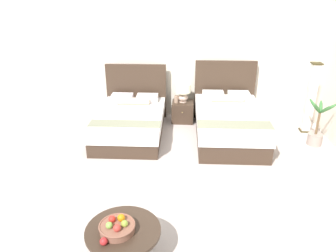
{
  "coord_description": "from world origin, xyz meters",
  "views": [
    {
      "loc": [
        0.23,
        -4.54,
        2.94
      ],
      "look_at": [
        -0.14,
        0.47,
        0.72
      ],
      "focal_mm": 35.25,
      "sensor_mm": 36.0,
      "label": 1
    }
  ],
  "objects_px": {
    "bed_near_corner": "(229,122)",
    "coffee_table": "(124,238)",
    "bed_near_window": "(131,121)",
    "nightstand": "(183,112)",
    "vase": "(176,99)",
    "loose_apple": "(104,241)",
    "fruit_bowl": "(117,227)",
    "floor_lamp_corner": "(310,98)",
    "table_lamp": "(183,91)",
    "potted_palm": "(316,131)"
  },
  "relations": [
    {
      "from": "vase",
      "to": "table_lamp",
      "type": "bearing_deg",
      "value": 22.77
    },
    {
      "from": "bed_near_corner",
      "to": "coffee_table",
      "type": "distance_m",
      "value": 3.7
    },
    {
      "from": "bed_near_corner",
      "to": "fruit_bowl",
      "type": "xyz_separation_m",
      "value": [
        -1.53,
        -3.43,
        0.17
      ]
    },
    {
      "from": "nightstand",
      "to": "loose_apple",
      "type": "xyz_separation_m",
      "value": [
        -0.67,
        -4.38,
        0.26
      ]
    },
    {
      "from": "bed_near_window",
      "to": "fruit_bowl",
      "type": "bearing_deg",
      "value": -82.14
    },
    {
      "from": "loose_apple",
      "to": "coffee_table",
      "type": "bearing_deg",
      "value": 57.52
    },
    {
      "from": "vase",
      "to": "bed_near_window",
      "type": "bearing_deg",
      "value": -142.43
    },
    {
      "from": "fruit_bowl",
      "to": "potted_palm",
      "type": "xyz_separation_m",
      "value": [
        3.18,
        3.18,
        -0.22
      ]
    },
    {
      "from": "bed_near_corner",
      "to": "potted_palm",
      "type": "xyz_separation_m",
      "value": [
        1.65,
        -0.24,
        -0.05
      ]
    },
    {
      "from": "bed_near_window",
      "to": "nightstand",
      "type": "distance_m",
      "value": 1.28
    },
    {
      "from": "fruit_bowl",
      "to": "loose_apple",
      "type": "distance_m",
      "value": 0.23
    },
    {
      "from": "bed_near_window",
      "to": "nightstand",
      "type": "xyz_separation_m",
      "value": [
        1.05,
        0.74,
        -0.06
      ]
    },
    {
      "from": "bed_near_corner",
      "to": "floor_lamp_corner",
      "type": "distance_m",
      "value": 1.76
    },
    {
      "from": "potted_palm",
      "to": "bed_near_window",
      "type": "bearing_deg",
      "value": 176.03
    },
    {
      "from": "vase",
      "to": "potted_palm",
      "type": "height_order",
      "value": "potted_palm"
    },
    {
      "from": "bed_near_window",
      "to": "vase",
      "type": "distance_m",
      "value": 1.17
    },
    {
      "from": "nightstand",
      "to": "coffee_table",
      "type": "relative_size",
      "value": 0.57
    },
    {
      "from": "coffee_table",
      "to": "fruit_bowl",
      "type": "relative_size",
      "value": 2.1
    },
    {
      "from": "table_lamp",
      "to": "loose_apple",
      "type": "relative_size",
      "value": 4.97
    },
    {
      "from": "bed_near_window",
      "to": "table_lamp",
      "type": "distance_m",
      "value": 1.36
    },
    {
      "from": "nightstand",
      "to": "coffee_table",
      "type": "distance_m",
      "value": 4.18
    },
    {
      "from": "bed_near_window",
      "to": "bed_near_corner",
      "type": "relative_size",
      "value": 0.96
    },
    {
      "from": "nightstand",
      "to": "loose_apple",
      "type": "distance_m",
      "value": 4.44
    },
    {
      "from": "fruit_bowl",
      "to": "potted_palm",
      "type": "height_order",
      "value": "potted_palm"
    },
    {
      "from": "bed_near_window",
      "to": "bed_near_corner",
      "type": "bearing_deg",
      "value": -0.26
    },
    {
      "from": "bed_near_corner",
      "to": "fruit_bowl",
      "type": "bearing_deg",
      "value": -114.02
    },
    {
      "from": "fruit_bowl",
      "to": "floor_lamp_corner",
      "type": "distance_m",
      "value": 4.98
    },
    {
      "from": "nightstand",
      "to": "fruit_bowl",
      "type": "height_order",
      "value": "fruit_bowl"
    },
    {
      "from": "bed_near_window",
      "to": "table_lamp",
      "type": "xyz_separation_m",
      "value": [
        1.05,
        0.76,
        0.43
      ]
    },
    {
      "from": "bed_near_window",
      "to": "coffee_table",
      "type": "bearing_deg",
      "value": -81.19
    },
    {
      "from": "coffee_table",
      "to": "potted_palm",
      "type": "bearing_deg",
      "value": 45.21
    },
    {
      "from": "bed_near_corner",
      "to": "table_lamp",
      "type": "xyz_separation_m",
      "value": [
        -0.95,
        0.77,
        0.38
      ]
    },
    {
      "from": "table_lamp",
      "to": "fruit_bowl",
      "type": "xyz_separation_m",
      "value": [
        -0.58,
        -4.19,
        -0.21
      ]
    },
    {
      "from": "loose_apple",
      "to": "fruit_bowl",
      "type": "bearing_deg",
      "value": 64.71
    },
    {
      "from": "table_lamp",
      "to": "loose_apple",
      "type": "bearing_deg",
      "value": -98.69
    },
    {
      "from": "table_lamp",
      "to": "potted_palm",
      "type": "distance_m",
      "value": 2.83
    },
    {
      "from": "table_lamp",
      "to": "nightstand",
      "type": "bearing_deg",
      "value": -90.0
    },
    {
      "from": "bed_near_window",
      "to": "loose_apple",
      "type": "bearing_deg",
      "value": -84.09
    },
    {
      "from": "vase",
      "to": "floor_lamp_corner",
      "type": "relative_size",
      "value": 0.11
    },
    {
      "from": "vase",
      "to": "coffee_table",
      "type": "distance_m",
      "value": 4.12
    },
    {
      "from": "floor_lamp_corner",
      "to": "potted_palm",
      "type": "relative_size",
      "value": 1.59
    },
    {
      "from": "nightstand",
      "to": "table_lamp",
      "type": "height_order",
      "value": "table_lamp"
    },
    {
      "from": "vase",
      "to": "bed_near_corner",
      "type": "bearing_deg",
      "value": -32.84
    },
    {
      "from": "nightstand",
      "to": "table_lamp",
      "type": "bearing_deg",
      "value": 90.0
    },
    {
      "from": "floor_lamp_corner",
      "to": "potted_palm",
      "type": "bearing_deg",
      "value": -91.01
    },
    {
      "from": "fruit_bowl",
      "to": "potted_palm",
      "type": "distance_m",
      "value": 4.5
    },
    {
      "from": "nightstand",
      "to": "potted_palm",
      "type": "relative_size",
      "value": 0.52
    },
    {
      "from": "bed_near_corner",
      "to": "loose_apple",
      "type": "bearing_deg",
      "value": -114.1
    },
    {
      "from": "vase",
      "to": "fruit_bowl",
      "type": "xyz_separation_m",
      "value": [
        -0.43,
        -4.13,
        -0.03
      ]
    },
    {
      "from": "table_lamp",
      "to": "floor_lamp_corner",
      "type": "height_order",
      "value": "floor_lamp_corner"
    }
  ]
}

